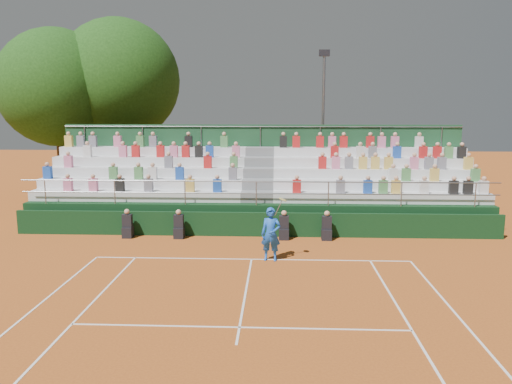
{
  "coord_description": "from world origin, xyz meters",
  "views": [
    {
      "loc": [
        0.9,
        -16.75,
        5.21
      ],
      "look_at": [
        0.0,
        3.5,
        1.8
      ],
      "focal_mm": 35.0,
      "sensor_mm": 36.0,
      "label": 1
    }
  ],
  "objects_px": {
    "tree_east": "(119,80)",
    "floodlight_mast": "(323,114)",
    "tennis_player": "(271,234)",
    "tree_west": "(57,88)"
  },
  "relations": [
    {
      "from": "tree_west",
      "to": "floodlight_mast",
      "type": "distance_m",
      "value": 15.36
    },
    {
      "from": "tennis_player",
      "to": "floodlight_mast",
      "type": "distance_m",
      "value": 13.27
    },
    {
      "from": "tree_east",
      "to": "floodlight_mast",
      "type": "bearing_deg",
      "value": -4.74
    },
    {
      "from": "tree_west",
      "to": "tree_east",
      "type": "xyz_separation_m",
      "value": [
        3.21,
        1.3,
        0.5
      ]
    },
    {
      "from": "tennis_player",
      "to": "tree_east",
      "type": "relative_size",
      "value": 0.21
    },
    {
      "from": "tennis_player",
      "to": "tree_east",
      "type": "height_order",
      "value": "tree_east"
    },
    {
      "from": "tree_west",
      "to": "floodlight_mast",
      "type": "bearing_deg",
      "value": 1.12
    },
    {
      "from": "tennis_player",
      "to": "tree_west",
      "type": "distance_m",
      "value": 18.19
    },
    {
      "from": "tree_west",
      "to": "tree_east",
      "type": "height_order",
      "value": "tree_east"
    },
    {
      "from": "floodlight_mast",
      "to": "tree_east",
      "type": "bearing_deg",
      "value": 175.26
    }
  ]
}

